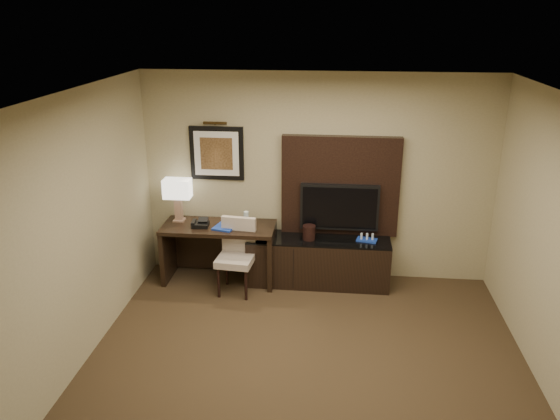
# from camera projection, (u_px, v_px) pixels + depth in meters

# --- Properties ---
(floor) EXTENTS (4.50, 5.00, 0.01)m
(floor) POSITION_uv_depth(u_px,v_px,m) (303.00, 391.00, 5.17)
(floor) COLOR #342617
(floor) RESTS_ON ground
(ceiling) EXTENTS (4.50, 5.00, 0.01)m
(ceiling) POSITION_uv_depth(u_px,v_px,m) (308.00, 104.00, 4.24)
(ceiling) COLOR silver
(ceiling) RESTS_ON wall_back
(wall_back) EXTENTS (4.50, 0.01, 2.70)m
(wall_back) POSITION_uv_depth(u_px,v_px,m) (317.00, 178.00, 7.03)
(wall_back) COLOR tan
(wall_back) RESTS_ON floor
(wall_left) EXTENTS (0.01, 5.00, 2.70)m
(wall_left) POSITION_uv_depth(u_px,v_px,m) (56.00, 250.00, 4.92)
(wall_left) COLOR tan
(wall_left) RESTS_ON floor
(desk) EXTENTS (1.45, 0.63, 0.78)m
(desk) POSITION_uv_depth(u_px,v_px,m) (220.00, 253.00, 7.16)
(desk) COLOR black
(desk) RESTS_ON floor
(credenza) EXTENTS (1.83, 0.51, 0.63)m
(credenza) POSITION_uv_depth(u_px,v_px,m) (318.00, 261.00, 7.10)
(credenza) COLOR black
(credenza) RESTS_ON floor
(tv_wall_panel) EXTENTS (1.50, 0.12, 1.30)m
(tv_wall_panel) POSITION_uv_depth(u_px,v_px,m) (340.00, 186.00, 6.98)
(tv_wall_panel) COLOR black
(tv_wall_panel) RESTS_ON wall_back
(tv) EXTENTS (1.00, 0.08, 0.60)m
(tv) POSITION_uv_depth(u_px,v_px,m) (339.00, 207.00, 6.97)
(tv) COLOR black
(tv) RESTS_ON tv_wall_panel
(artwork) EXTENTS (0.70, 0.04, 0.70)m
(artwork) POSITION_uv_depth(u_px,v_px,m) (217.00, 153.00, 7.04)
(artwork) COLOR black
(artwork) RESTS_ON wall_back
(picture_light) EXTENTS (0.04, 0.04, 0.30)m
(picture_light) POSITION_uv_depth(u_px,v_px,m) (215.00, 123.00, 6.87)
(picture_light) COLOR #412F15
(picture_light) RESTS_ON wall_back
(desk_chair) EXTENTS (0.49, 0.55, 0.92)m
(desk_chair) POSITION_uv_depth(u_px,v_px,m) (235.00, 259.00, 6.82)
(desk_chair) COLOR #BFB0A0
(desk_chair) RESTS_ON floor
(table_lamp) EXTENTS (0.41, 0.30, 0.61)m
(table_lamp) POSITION_uv_depth(u_px,v_px,m) (178.00, 199.00, 7.09)
(table_lamp) COLOR tan
(table_lamp) RESTS_ON desk
(desk_phone) EXTENTS (0.22, 0.20, 0.10)m
(desk_phone) POSITION_uv_depth(u_px,v_px,m) (200.00, 223.00, 6.98)
(desk_phone) COLOR black
(desk_phone) RESTS_ON desk
(blue_folder) EXTENTS (0.33, 0.39, 0.02)m
(blue_folder) POSITION_uv_depth(u_px,v_px,m) (226.00, 226.00, 6.98)
(blue_folder) COLOR #17369B
(blue_folder) RESTS_ON desk
(book) EXTENTS (0.16, 0.07, 0.22)m
(book) POSITION_uv_depth(u_px,v_px,m) (226.00, 220.00, 6.92)
(book) COLOR #B6A08F
(book) RESTS_ON desk
(water_bottle) EXTENTS (0.08, 0.08, 0.19)m
(water_bottle) POSITION_uv_depth(u_px,v_px,m) (246.00, 219.00, 6.99)
(water_bottle) COLOR silver
(water_bottle) RESTS_ON desk
(ice_bucket) EXTENTS (0.20, 0.20, 0.18)m
(ice_bucket) POSITION_uv_depth(u_px,v_px,m) (309.00, 232.00, 6.95)
(ice_bucket) COLOR black
(ice_bucket) RESTS_ON credenza
(minibar_tray) EXTENTS (0.28, 0.21, 0.09)m
(minibar_tray) POSITION_uv_depth(u_px,v_px,m) (367.00, 237.00, 6.92)
(minibar_tray) COLOR #17369B
(minibar_tray) RESTS_ON credenza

